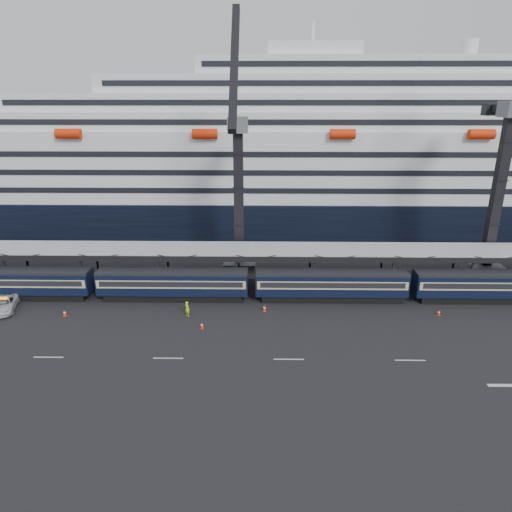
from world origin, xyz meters
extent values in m
plane|color=black|center=(0.00, 0.00, 0.00)|extent=(260.00, 260.00, 0.00)
cube|color=beige|center=(-38.00, -4.00, 0.01)|extent=(3.00, 0.15, 0.02)
cube|color=beige|center=(-26.00, -4.00, 0.01)|extent=(3.00, 0.15, 0.02)
cube|color=beige|center=(-14.00, -4.00, 0.01)|extent=(3.00, 0.15, 0.02)
cube|color=beige|center=(-2.00, -4.00, 0.01)|extent=(3.00, 0.15, 0.02)
cube|color=beige|center=(5.00, -8.00, 0.01)|extent=(2.50, 0.40, 0.02)
cube|color=black|center=(-48.00, 10.00, 0.45)|extent=(17.48, 2.40, 0.90)
cube|color=black|center=(-48.00, 10.00, 2.25)|extent=(19.00, 2.80, 2.70)
cube|color=#C7B88C|center=(-48.00, 10.00, 2.55)|extent=(18.62, 2.92, 1.05)
cube|color=black|center=(-48.00, 10.00, 2.60)|extent=(17.86, 2.98, 0.70)
cube|color=black|center=(-48.00, 10.00, 3.75)|extent=(19.00, 2.50, 0.35)
cube|color=black|center=(-28.00, 10.00, 0.45)|extent=(17.48, 2.40, 0.90)
cube|color=black|center=(-28.00, 10.00, 2.25)|extent=(19.00, 2.80, 2.70)
cube|color=#C7B88C|center=(-28.00, 10.00, 2.55)|extent=(18.62, 2.92, 1.05)
cube|color=black|center=(-28.00, 10.00, 2.60)|extent=(17.86, 2.98, 0.70)
cube|color=black|center=(-28.00, 10.00, 3.75)|extent=(19.00, 2.50, 0.35)
cube|color=black|center=(-8.00, 10.00, 0.45)|extent=(17.48, 2.40, 0.90)
cube|color=black|center=(-8.00, 10.00, 2.25)|extent=(19.00, 2.80, 2.70)
cube|color=#C7B88C|center=(-8.00, 10.00, 2.55)|extent=(18.62, 2.92, 1.05)
cube|color=black|center=(-8.00, 10.00, 2.60)|extent=(17.86, 2.98, 0.70)
cube|color=black|center=(-8.00, 10.00, 3.75)|extent=(19.00, 2.50, 0.35)
cube|color=black|center=(12.00, 10.00, 0.45)|extent=(17.48, 2.40, 0.90)
cube|color=black|center=(12.00, 10.00, 2.25)|extent=(19.00, 2.80, 2.70)
cube|color=#C7B88C|center=(12.00, 10.00, 2.55)|extent=(18.62, 2.92, 1.05)
cube|color=black|center=(12.00, 10.00, 2.60)|extent=(17.86, 2.98, 0.70)
cube|color=black|center=(12.00, 10.00, 3.75)|extent=(19.00, 2.50, 0.35)
cube|color=gray|center=(0.00, 14.00, 5.40)|extent=(130.00, 6.00, 0.25)
cube|color=black|center=(0.00, 11.00, 5.10)|extent=(130.00, 0.25, 0.70)
cube|color=black|center=(0.00, 17.00, 5.10)|extent=(130.00, 0.25, 0.70)
cube|color=black|center=(-50.00, 11.20, 2.70)|extent=(0.25, 0.25, 5.40)
cube|color=black|center=(-50.00, 16.80, 2.70)|extent=(0.25, 0.25, 5.40)
cube|color=black|center=(-40.00, 11.20, 2.70)|extent=(0.25, 0.25, 5.40)
cube|color=black|center=(-40.00, 16.80, 2.70)|extent=(0.25, 0.25, 5.40)
cube|color=black|center=(-30.00, 11.20, 2.70)|extent=(0.25, 0.25, 5.40)
cube|color=black|center=(-30.00, 16.80, 2.70)|extent=(0.25, 0.25, 5.40)
cube|color=black|center=(-20.00, 11.20, 2.70)|extent=(0.25, 0.25, 5.40)
cube|color=black|center=(-20.00, 16.80, 2.70)|extent=(0.25, 0.25, 5.40)
cube|color=black|center=(-10.00, 11.20, 2.70)|extent=(0.25, 0.25, 5.40)
cube|color=black|center=(-10.00, 16.80, 2.70)|extent=(0.25, 0.25, 5.40)
cube|color=black|center=(0.00, 11.20, 2.70)|extent=(0.25, 0.25, 5.40)
cube|color=black|center=(0.00, 16.80, 2.70)|extent=(0.25, 0.25, 5.40)
cube|color=black|center=(10.00, 11.20, 2.70)|extent=(0.25, 0.25, 5.40)
cube|color=black|center=(10.00, 16.80, 2.70)|extent=(0.25, 0.25, 5.40)
cube|color=black|center=(0.00, 46.00, 3.50)|extent=(200.00, 28.00, 7.00)
cube|color=white|center=(0.00, 46.00, 13.00)|extent=(190.00, 26.88, 12.00)
cube|color=white|center=(0.00, 46.00, 20.50)|extent=(160.00, 24.64, 3.00)
cube|color=black|center=(0.00, 33.63, 20.50)|extent=(153.60, 0.12, 0.90)
cube|color=white|center=(0.00, 46.00, 23.50)|extent=(124.00, 21.84, 3.00)
cube|color=black|center=(0.00, 35.03, 23.50)|extent=(119.04, 0.12, 0.90)
cube|color=white|center=(0.00, 46.00, 26.50)|extent=(90.00, 19.04, 3.00)
cube|color=black|center=(0.00, 36.43, 26.50)|extent=(86.40, 0.12, 0.90)
cube|color=white|center=(0.00, 46.00, 29.50)|extent=(56.00, 16.24, 3.00)
cube|color=black|center=(0.00, 37.83, 29.50)|extent=(53.76, 0.12, 0.90)
cube|color=white|center=(-8.00, 46.00, 32.00)|extent=(16.00, 12.00, 2.50)
cylinder|color=white|center=(20.00, 46.00, 32.50)|extent=(2.80, 2.80, 3.00)
cylinder|color=red|center=(-48.00, 31.96, 18.80)|extent=(4.00, 1.60, 1.60)
cylinder|color=red|center=(-26.00, 31.96, 18.80)|extent=(4.00, 1.60, 1.60)
cylinder|color=red|center=(-4.00, 31.96, 18.80)|extent=(4.00, 1.60, 1.60)
cylinder|color=red|center=(18.00, 31.96, 18.80)|extent=(4.00, 1.60, 1.60)
cube|color=#4D5055|center=(-20.00, 19.00, 1.00)|extent=(4.50, 4.50, 2.00)
cube|color=black|center=(-20.00, 19.00, 11.00)|extent=(1.30, 1.30, 18.00)
cube|color=#4D5055|center=(-20.00, 19.00, 21.00)|extent=(2.60, 3.20, 2.00)
cube|color=black|center=(-20.00, 13.21, 27.89)|extent=(0.90, 12.26, 14.37)
cube|color=black|center=(-20.00, 21.52, 21.00)|extent=(0.90, 5.04, 0.90)
cube|color=black|center=(-20.00, 24.04, 20.80)|extent=(2.20, 1.60, 1.60)
cube|color=#4D5055|center=(15.00, 18.00, 1.00)|extent=(4.50, 4.50, 2.00)
cube|color=black|center=(15.00, 18.00, 12.00)|extent=(1.30, 1.30, 20.00)
cube|color=black|center=(15.00, 20.80, 23.00)|extent=(0.90, 5.60, 0.90)
cube|color=black|center=(15.00, 23.60, 22.80)|extent=(2.20, 1.60, 1.60)
imported|color=#B9BDC1|center=(-47.97, 6.34, 0.78)|extent=(4.01, 6.08, 1.55)
imported|color=#D4FB0D|center=(-25.50, 5.21, 0.94)|extent=(0.80, 0.80, 1.88)
cube|color=red|center=(-40.05, 4.99, 0.02)|extent=(0.41, 0.41, 0.04)
cone|color=red|center=(-40.05, 4.99, 0.43)|extent=(0.35, 0.35, 0.78)
cylinder|color=white|center=(-40.05, 4.99, 0.43)|extent=(0.29, 0.29, 0.13)
cube|color=red|center=(-23.41, 2.20, 0.02)|extent=(0.40, 0.40, 0.04)
cone|color=red|center=(-23.41, 2.20, 0.42)|extent=(0.34, 0.34, 0.76)
cylinder|color=white|center=(-23.41, 2.20, 0.42)|extent=(0.28, 0.28, 0.13)
cube|color=red|center=(-16.39, 6.65, 0.02)|extent=(0.42, 0.42, 0.04)
cone|color=red|center=(-16.39, 6.65, 0.44)|extent=(0.35, 0.35, 0.79)
cylinder|color=white|center=(-16.39, 6.65, 0.44)|extent=(0.30, 0.30, 0.13)
cube|color=red|center=(4.34, 5.86, 0.02)|extent=(0.37, 0.37, 0.04)
cone|color=red|center=(4.34, 5.86, 0.39)|extent=(0.31, 0.31, 0.70)
cylinder|color=white|center=(4.34, 5.86, 0.39)|extent=(0.26, 0.26, 0.12)
camera|label=1|loc=(-16.64, -43.17, 24.81)|focal=32.00mm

